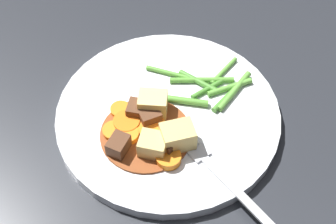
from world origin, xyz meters
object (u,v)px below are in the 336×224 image
at_px(potato_chunk_0, 178,137).
at_px(dinner_plate, 168,116).
at_px(carrot_slice_0, 114,131).
at_px(potato_chunk_1, 153,145).
at_px(potato_chunk_2, 153,104).
at_px(meat_chunk_2, 119,146).
at_px(carrot_slice_1, 152,128).
at_px(meat_chunk_1, 167,145).
at_px(meat_chunk_0, 149,116).
at_px(carrot_slice_4, 128,135).
at_px(meat_chunk_3, 136,110).
at_px(carrot_slice_2, 127,123).
at_px(carrot_slice_5, 168,158).
at_px(carrot_slice_3, 121,110).
at_px(fork, 217,171).

bearing_deg(potato_chunk_0, dinner_plate, -142.08).
distance_m(carrot_slice_0, potato_chunk_1, 0.06).
xyz_separation_m(carrot_slice_0, potato_chunk_2, (-0.05, 0.03, 0.01)).
distance_m(dinner_plate, meat_chunk_2, 0.08).
height_order(carrot_slice_1, potato_chunk_1, potato_chunk_1).
xyz_separation_m(potato_chunk_1, meat_chunk_1, (-0.01, 0.01, -0.00)).
bearing_deg(meat_chunk_0, carrot_slice_4, -20.17).
bearing_deg(meat_chunk_3, potato_chunk_1, 47.26).
bearing_deg(potato_chunk_1, potato_chunk_2, -153.74).
relative_size(carrot_slice_2, meat_chunk_0, 1.25).
distance_m(carrot_slice_5, meat_chunk_2, 0.06).
distance_m(carrot_slice_2, carrot_slice_3, 0.02).
height_order(carrot_slice_0, carrot_slice_2, carrot_slice_2).
height_order(carrot_slice_3, meat_chunk_1, meat_chunk_1).
bearing_deg(carrot_slice_5, carrot_slice_0, -95.26).
relative_size(carrot_slice_0, meat_chunk_1, 1.19).
xyz_separation_m(carrot_slice_0, meat_chunk_2, (0.02, 0.02, 0.01)).
xyz_separation_m(carrot_slice_0, carrot_slice_2, (-0.02, 0.01, 0.00)).
distance_m(carrot_slice_3, potato_chunk_2, 0.04).
height_order(meat_chunk_0, fork, meat_chunk_0).
xyz_separation_m(carrot_slice_2, carrot_slice_3, (-0.02, -0.02, -0.00)).
xyz_separation_m(meat_chunk_2, meat_chunk_3, (-0.06, -0.01, -0.00)).
xyz_separation_m(dinner_plate, fork, (0.06, 0.09, 0.01)).
height_order(carrot_slice_3, fork, carrot_slice_3).
relative_size(potato_chunk_0, potato_chunk_1, 1.21).
xyz_separation_m(carrot_slice_5, fork, (-0.01, 0.06, -0.00)).
distance_m(carrot_slice_0, fork, 0.13).
height_order(carrot_slice_3, meat_chunk_3, meat_chunk_3).
bearing_deg(carrot_slice_3, potato_chunk_0, 80.36).
xyz_separation_m(carrot_slice_3, fork, (0.03, 0.14, -0.00)).
distance_m(dinner_plate, potato_chunk_0, 0.06).
bearing_deg(carrot_slice_5, carrot_slice_3, -115.00).
relative_size(carrot_slice_3, meat_chunk_1, 1.10).
bearing_deg(carrot_slice_5, carrot_slice_4, -98.70).
relative_size(carrot_slice_4, potato_chunk_1, 0.87).
bearing_deg(carrot_slice_4, fork, 90.29).
xyz_separation_m(meat_chunk_0, meat_chunk_3, (-0.00, -0.02, -0.00)).
xyz_separation_m(carrot_slice_3, potato_chunk_0, (0.01, 0.08, 0.01)).
relative_size(carrot_slice_2, potato_chunk_0, 0.86).
height_order(carrot_slice_3, potato_chunk_0, potato_chunk_0).
bearing_deg(meat_chunk_0, carrot_slice_0, -40.25).
xyz_separation_m(carrot_slice_5, potato_chunk_2, (-0.06, -0.05, 0.01)).
distance_m(dinner_plate, carrot_slice_1, 0.04).
height_order(carrot_slice_1, meat_chunk_3, meat_chunk_3).
bearing_deg(carrot_slice_4, meat_chunk_3, -170.16).
bearing_deg(meat_chunk_1, carrot_slice_2, -101.20).
xyz_separation_m(carrot_slice_4, meat_chunk_0, (-0.03, 0.01, 0.01)).
bearing_deg(meat_chunk_2, potato_chunk_2, 171.49).
height_order(dinner_plate, carrot_slice_2, carrot_slice_2).
distance_m(potato_chunk_1, meat_chunk_1, 0.02).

